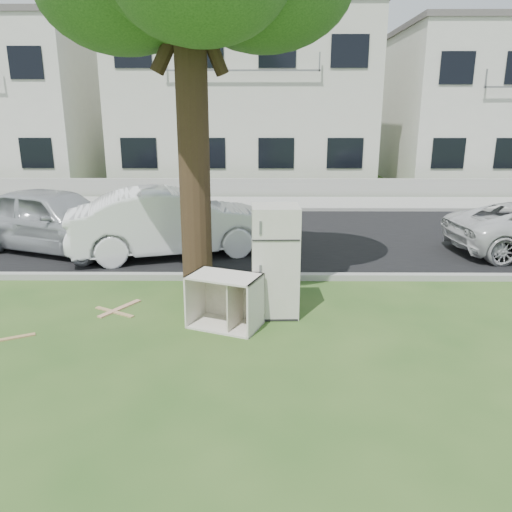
{
  "coord_description": "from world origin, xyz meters",
  "views": [
    {
      "loc": [
        0.72,
        -6.82,
        3.14
      ],
      "look_at": [
        0.67,
        0.6,
        1.01
      ],
      "focal_mm": 35.0,
      "sensor_mm": 36.0,
      "label": 1
    }
  ],
  "objects_px": {
    "fridge": "(275,261)",
    "car_center": "(173,222)",
    "cabinet": "(225,301)",
    "car_left": "(54,219)"
  },
  "relations": [
    {
      "from": "fridge",
      "to": "car_center",
      "type": "height_order",
      "value": "fridge"
    },
    {
      "from": "fridge",
      "to": "cabinet",
      "type": "xyz_separation_m",
      "value": [
        -0.77,
        -0.51,
        -0.48
      ]
    },
    {
      "from": "car_center",
      "to": "car_left",
      "type": "bearing_deg",
      "value": 66.5
    },
    {
      "from": "fridge",
      "to": "car_left",
      "type": "xyz_separation_m",
      "value": [
        -5.06,
        3.82,
        -0.13
      ]
    },
    {
      "from": "cabinet",
      "to": "car_center",
      "type": "relative_size",
      "value": 0.23
    },
    {
      "from": "fridge",
      "to": "cabinet",
      "type": "height_order",
      "value": "fridge"
    },
    {
      "from": "cabinet",
      "to": "fridge",
      "type": "bearing_deg",
      "value": 55.35
    },
    {
      "from": "cabinet",
      "to": "car_left",
      "type": "relative_size",
      "value": 0.24
    },
    {
      "from": "fridge",
      "to": "car_left",
      "type": "relative_size",
      "value": 0.4
    },
    {
      "from": "car_left",
      "to": "cabinet",
      "type": "bearing_deg",
      "value": -113.69
    }
  ]
}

